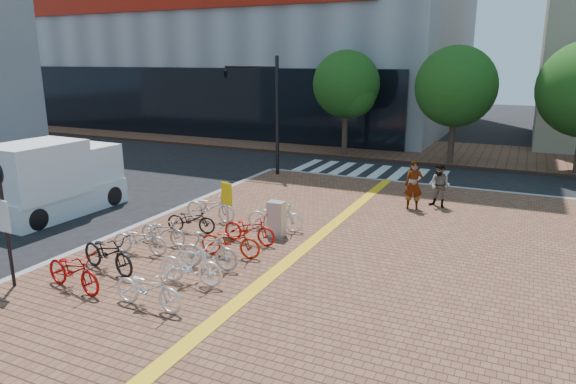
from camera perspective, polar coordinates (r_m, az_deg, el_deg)
The scene contains 24 objects.
ground at distance 14.36m, azimuth -9.28°, elevation -8.47°, with size 120.00×120.00×0.00m, color black.
kerb_north at distance 23.94m, azimuth 13.30°, elevation 0.88°, with size 14.00×0.25×0.15m, color gray.
far_sidewalk at distance 33.19m, azimuth 11.51°, elevation 4.72°, with size 70.00×8.00×0.15m, color brown.
crosswalk at distance 26.43m, azimuth 8.91°, elevation 2.21°, with size 7.50×4.00×0.01m.
street_trees at distance 28.45m, azimuth 20.23°, elevation 10.70°, with size 16.20×4.60×6.35m.
bike_0 at distance 13.48m, azimuth -22.75°, elevation -8.04°, with size 0.66×1.90×1.00m, color #B30E0C.
bike_1 at distance 14.27m, azimuth -19.38°, elevation -6.39°, with size 0.69×1.98×1.04m, color black.
bike_2 at distance 15.28m, azimuth -16.13°, elevation -5.03°, with size 0.59×1.70×0.89m, color #BCBDC1.
bike_3 at distance 15.90m, azimuth -13.72°, elevation -4.19°, with size 0.56×1.61×0.85m, color #A9A9AD.
bike_4 at distance 16.77m, azimuth -10.72°, elevation -3.02°, with size 0.57×1.65×0.86m, color black.
bike_5 at distance 17.83m, azimuth -8.61°, elevation -1.64°, with size 0.66×1.90×1.00m, color silver.
bike_6 at distance 12.02m, azimuth -15.27°, elevation -10.26°, with size 0.64×1.83×0.96m, color white.
bike_7 at distance 12.96m, azimuth -10.79°, elevation -7.91°, with size 0.49×1.74×1.05m, color white.
bike_8 at distance 13.80m, azimuth -8.85°, elevation -6.49°, with size 0.48×1.68×1.01m, color #ABAAAF.
bike_9 at distance 14.58m, azimuth -6.43°, elevation -5.39°, with size 0.62×1.79×0.94m, color #B5210C.
bike_10 at distance 15.56m, azimuth -4.30°, elevation -4.07°, with size 0.61×1.76×0.92m, color red.
bike_11 at distance 16.64m, azimuth -1.42°, elevation -2.69°, with size 0.65×1.86×0.98m, color silver.
pedestrian_a at distance 19.48m, azimuth 13.80°, elevation 0.73°, with size 0.66×0.44×1.82m, color gray.
pedestrian_b at distance 20.03m, azimuth 16.52°, elevation 0.68°, with size 0.80×0.63×1.65m, color #525669.
utility_box at distance 16.09m, azimuth -1.31°, elevation -3.02°, with size 0.52×0.38×1.13m, color #B4B5B9.
yellow_sign at distance 16.27m, azimuth -6.83°, elevation -0.73°, with size 0.45×0.17×1.68m.
notice_sign at distance 13.89m, azimuth -29.19°, elevation -1.63°, with size 0.58×0.17×3.16m.
traffic_light_pole at distance 25.04m, azimuth -3.92°, elevation 10.92°, with size 3.00×1.16×5.58m.
box_truck at distance 20.57m, azimuth -24.41°, elevation 1.25°, with size 2.23×4.85×2.76m.
Camera 1 is at (7.60, -10.84, 5.56)m, focal length 32.00 mm.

